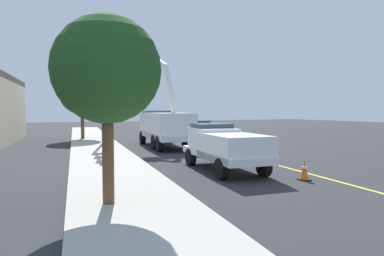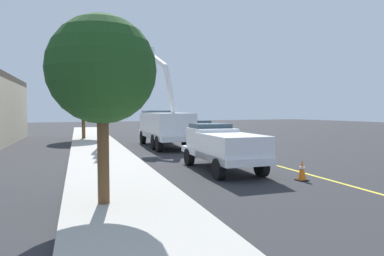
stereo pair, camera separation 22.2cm
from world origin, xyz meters
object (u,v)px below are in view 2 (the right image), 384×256
Objects in this scene: service_pickup_truck at (222,146)px; traffic_signal_mast at (107,68)px; traffic_cone_mid_front at (227,151)px; traffic_cone_mid_rear at (200,143)px; passing_minivan at (198,127)px; traffic_cone_trailing at (177,137)px; traffic_cone_leading at (302,170)px; utility_bucket_truck at (164,125)px.

traffic_signal_mast is at bearing 9.60° from service_pickup_truck.
traffic_cone_mid_rear is (5.03, -0.70, -0.04)m from traffic_cone_mid_front.
traffic_signal_mast is at bearing 22.26° from traffic_cone_mid_front.
passing_minivan is 16.32m from traffic_cone_mid_front.
traffic_cone_mid_rear is at bearing 174.39° from traffic_cone_trailing.
traffic_cone_mid_front is at bearing -3.31° from traffic_cone_leading.
passing_minivan is (8.18, -6.52, -0.66)m from utility_bucket_truck.
utility_bucket_truck is 10.49m from passing_minivan.
utility_bucket_truck is 11.70× the size of traffic_cone_trailing.
passing_minivan is at bearing -18.91° from traffic_cone_mid_front.
traffic_cone_mid_front is at bearing -32.48° from service_pickup_truck.
utility_bucket_truck is at bearing 41.16° from traffic_cone_mid_rear.
traffic_cone_leading is 11.59m from traffic_cone_mid_rear.
service_pickup_truck is 8.91m from traffic_cone_mid_rear.
traffic_signal_mast is (6.30, 5.33, 5.74)m from traffic_cone_mid_rear.
traffic_cone_mid_front is (-15.43, 5.28, -0.55)m from passing_minivan.
utility_bucket_truck reaches higher than service_pickup_truck.
traffic_cone_mid_front is 1.10× the size of traffic_cone_mid_rear.
traffic_cone_mid_rear is at bearing -7.87° from traffic_cone_mid_front.
traffic_cone_mid_rear is (-10.40, 4.59, -0.59)m from passing_minivan.
traffic_cone_mid_front is at bearing 172.13° from traffic_cone_mid_rear.
passing_minivan is 11.91m from traffic_signal_mast.
traffic_cone_trailing is 8.28m from traffic_signal_mast.
traffic_signal_mast is (4.09, 3.40, 4.49)m from utility_bucket_truck.
service_pickup_truck is 1.16× the size of passing_minivan.
passing_minivan is 6.36× the size of traffic_cone_mid_rear.
traffic_cone_mid_rear is 0.09× the size of traffic_signal_mast.
traffic_cone_leading is 17.64m from traffic_cone_trailing.
utility_bucket_truck is 7.45m from traffic_cone_mid_front.
traffic_cone_mid_rear is 10.05m from traffic_signal_mast.
traffic_cone_mid_rear is (-2.21, -1.93, -1.25)m from utility_bucket_truck.
utility_bucket_truck reaches higher than traffic_cone_leading.
traffic_cone_leading is at bearing 174.69° from traffic_cone_mid_rear.
service_pickup_truck is at bearing 166.60° from traffic_cone_trailing.
utility_bucket_truck is at bearing -4.91° from service_pickup_truck.
traffic_cone_mid_rear is (11.54, -1.07, -0.02)m from traffic_cone_leading.
traffic_cone_mid_front is (6.51, -0.38, 0.02)m from traffic_cone_leading.
passing_minivan is at bearing -21.57° from service_pickup_truck.
traffic_signal_mast is (11.33, 4.64, 5.70)m from traffic_cone_mid_front.
service_pickup_truck is at bearing 147.52° from traffic_cone_mid_front.
utility_bucket_truck is at bearing 3.58° from traffic_cone_leading.
traffic_cone_trailing is at bearing -33.55° from utility_bucket_truck.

